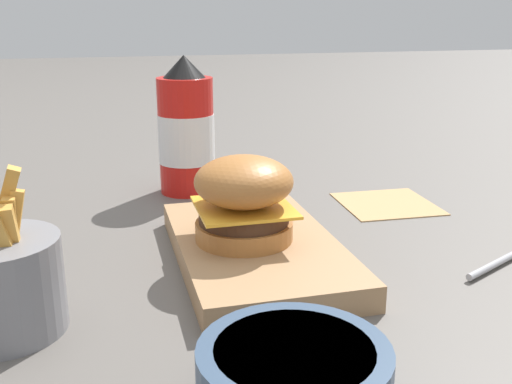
# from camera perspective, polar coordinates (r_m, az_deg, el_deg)

# --- Properties ---
(ground_plane) EXTENTS (6.00, 6.00, 0.00)m
(ground_plane) POSITION_cam_1_polar(r_m,az_deg,el_deg) (0.60, -1.50, -7.82)
(ground_plane) COLOR #5B5651
(serving_board) EXTENTS (0.28, 0.16, 0.03)m
(serving_board) POSITION_cam_1_polar(r_m,az_deg,el_deg) (0.62, 0.00, -5.54)
(serving_board) COLOR #A37A51
(serving_board) RESTS_ON ground_plane
(burger) EXTENTS (0.10, 0.10, 0.09)m
(burger) POSITION_cam_1_polar(r_m,az_deg,el_deg) (0.60, -1.16, -0.60)
(burger) COLOR #AD6B33
(burger) RESTS_ON serving_board
(ketchup_bottle) EXTENTS (0.08, 0.08, 0.19)m
(ketchup_bottle) POSITION_cam_1_polar(r_m,az_deg,el_deg) (0.85, -6.67, 5.71)
(ketchup_bottle) COLOR red
(ketchup_bottle) RESTS_ON ground_plane
(fries_basket) EXTENTS (0.10, 0.10, 0.14)m
(fries_basket) POSITION_cam_1_polar(r_m,az_deg,el_deg) (0.53, -23.16, -7.92)
(fries_basket) COLOR slate
(fries_basket) RESTS_ON ground_plane
(side_bowl) EXTENTS (0.13, 0.13, 0.04)m
(side_bowl) POSITION_cam_1_polar(r_m,az_deg,el_deg) (0.41, 3.62, -17.06)
(side_bowl) COLOR #384C66
(side_bowl) RESTS_ON ground_plane
(parchment_square) EXTENTS (0.13, 0.13, 0.00)m
(parchment_square) POSITION_cam_1_polar(r_m,az_deg,el_deg) (0.83, 12.35, -1.05)
(parchment_square) COLOR tan
(parchment_square) RESTS_ON ground_plane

